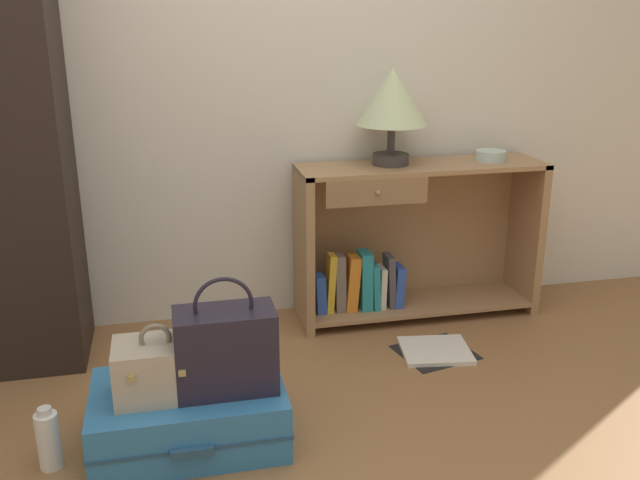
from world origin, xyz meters
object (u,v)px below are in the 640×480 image
at_px(handbag, 226,349).
at_px(open_book_on_floor, 435,351).
at_px(table_lamp, 392,100).
at_px(suitcase_large, 189,414).
at_px(bowl, 491,155).
at_px(bottle, 48,440).
at_px(train_case, 158,369).
at_px(bookshelf, 406,242).

xyz_separation_m(handbag, open_book_on_floor, (0.96, 0.47, -0.35)).
relative_size(table_lamp, suitcase_large, 0.67).
relative_size(bowl, suitcase_large, 0.21).
distance_m(table_lamp, suitcase_large, 1.65).
relative_size(table_lamp, bowl, 3.16).
xyz_separation_m(bowl, bottle, (-1.96, -0.92, -0.68)).
bearing_deg(table_lamp, bowl, -2.30).
bearing_deg(train_case, bookshelf, 37.30).
distance_m(table_lamp, bowl, 0.57).
bearing_deg(handbag, bottle, -179.27).
distance_m(bowl, handbag, 1.70).
height_order(bookshelf, bowl, bowl).
bearing_deg(bookshelf, suitcase_large, -141.28).
xyz_separation_m(table_lamp, bottle, (-1.47, -0.94, -0.96)).
distance_m(suitcase_large, open_book_on_floor, 1.18).
distance_m(handbag, bottle, 0.65).
relative_size(handbag, bottle, 1.85).
bearing_deg(bookshelf, handbag, -136.36).
bearing_deg(bookshelf, train_case, -142.70).
bearing_deg(suitcase_large, bottle, -174.22).
distance_m(table_lamp, bottle, 1.98).
relative_size(table_lamp, open_book_on_floor, 1.20).
xyz_separation_m(bookshelf, train_case, (-1.19, -0.91, -0.06)).
distance_m(bookshelf, bowl, 0.58).
xyz_separation_m(bowl, train_case, (-1.60, -0.90, -0.47)).
height_order(train_case, handbag, handbag).
xyz_separation_m(handbag, bottle, (-0.59, -0.01, -0.26)).
bearing_deg(open_book_on_floor, train_case, -158.69).
relative_size(table_lamp, train_case, 1.56).
distance_m(suitcase_large, bottle, 0.46).
bearing_deg(bottle, bowl, 25.03).
height_order(suitcase_large, bottle, bottle).
bearing_deg(suitcase_large, bookshelf, 38.72).
relative_size(bottle, open_book_on_floor, 0.60).
height_order(bookshelf, train_case, bookshelf).
xyz_separation_m(table_lamp, bowl, (0.50, -0.02, -0.28)).
distance_m(train_case, open_book_on_floor, 1.31).
distance_m(bookshelf, handbag, 1.33).
height_order(train_case, bottle, train_case).
distance_m(bowl, suitcase_large, 1.86).
bearing_deg(bowl, suitcase_large, -149.95).
relative_size(handbag, open_book_on_floor, 1.11).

